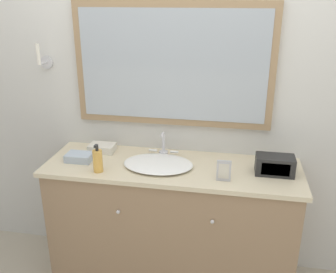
{
  "coord_description": "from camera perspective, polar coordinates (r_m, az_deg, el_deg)",
  "views": [
    {
      "loc": [
        0.38,
        -1.86,
        1.93
      ],
      "look_at": [
        -0.03,
        0.3,
        1.09
      ],
      "focal_mm": 40.0,
      "sensor_mm": 36.0,
      "label": 1
    }
  ],
  "objects": [
    {
      "name": "picture_frame",
      "position": [
        2.24,
        8.5,
        -5.19
      ],
      "size": [
        0.08,
        0.01,
        0.13
      ],
      "color": "#B2B2B7",
      "rests_on": "vanity_counter"
    },
    {
      "name": "wall_back",
      "position": [
        2.57,
        1.74,
        6.4
      ],
      "size": [
        8.0,
        0.18,
        2.55
      ],
      "color": "silver",
      "rests_on": "ground_plane"
    },
    {
      "name": "appliance_box",
      "position": [
        2.39,
        15.96,
        -4.21
      ],
      "size": [
        0.23,
        0.13,
        0.12
      ],
      "color": "black",
      "rests_on": "vanity_counter"
    },
    {
      "name": "soap_bottle",
      "position": [
        2.36,
        -10.66,
        -3.62
      ],
      "size": [
        0.06,
        0.06,
        0.18
      ],
      "color": "gold",
      "rests_on": "vanity_counter"
    },
    {
      "name": "hand_towel_near_sink",
      "position": [
        2.56,
        -13.34,
        -3.08
      ],
      "size": [
        0.17,
        0.12,
        0.05
      ],
      "color": "#A8B7C6",
      "rests_on": "vanity_counter"
    },
    {
      "name": "vanity_counter",
      "position": [
        2.65,
        0.56,
        -13.1
      ],
      "size": [
        1.66,
        0.54,
        0.89
      ],
      "color": "#937556",
      "rests_on": "ground_plane"
    },
    {
      "name": "hand_towel_far_corner",
      "position": [
        2.67,
        -9.99,
        -1.72
      ],
      "size": [
        0.18,
        0.12,
        0.05
      ],
      "color": "silver",
      "rests_on": "vanity_counter"
    },
    {
      "name": "sink_basin",
      "position": [
        2.42,
        -1.48,
        -4.07
      ],
      "size": [
        0.45,
        0.37,
        0.17
      ],
      "color": "white",
      "rests_on": "vanity_counter"
    }
  ]
}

